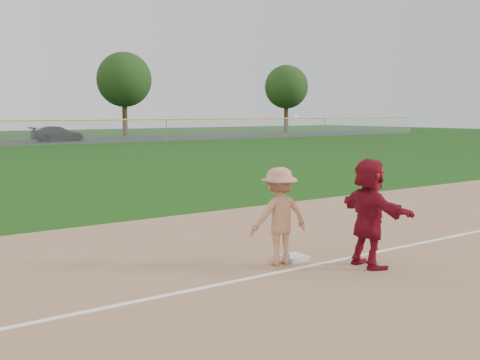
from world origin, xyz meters
TOP-DOWN VIEW (x-y plane):
  - ground at (0.00, 0.00)m, footprint 160.00×160.00m
  - foul_line at (0.00, -0.80)m, footprint 60.00×0.10m
  - first_base at (-0.14, -0.33)m, footprint 0.42×0.42m
  - base_runner at (0.61, -1.41)m, footprint 0.84×1.81m
  - car_right at (11.79, 45.39)m, footprint 4.76×2.01m
  - first_base_play at (-0.53, -0.38)m, footprint 1.19×0.80m
  - tree_3 at (22.00, 52.80)m, footprint 6.00×6.00m
  - tree_4 at (44.00, 51.20)m, footprint 5.60×5.60m

SIDE VIEW (x-z plane):
  - ground at x=0.00m, z-range 0.00..0.00m
  - foul_line at x=0.00m, z-range 0.02..0.03m
  - first_base at x=-0.14m, z-range 0.02..0.11m
  - car_right at x=11.79m, z-range 0.01..1.38m
  - first_base_play at x=-0.53m, z-range -0.43..2.18m
  - base_runner at x=0.61m, z-range 0.02..1.90m
  - tree_4 at x=44.00m, z-range 1.51..10.18m
  - tree_3 at x=22.00m, z-range 1.57..10.76m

